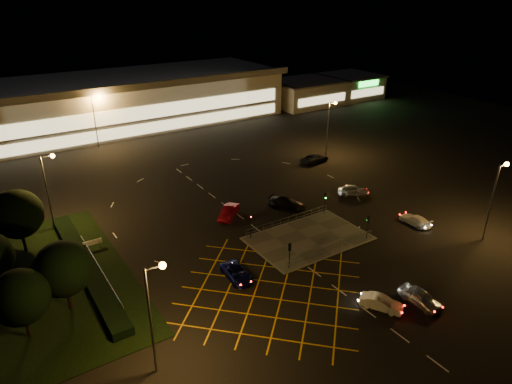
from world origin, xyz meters
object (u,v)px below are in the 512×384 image
car_approach_white (415,220)px  car_circ_red (229,212)px  signal_se (368,222)px  car_left_blue (237,273)px  car_far_dkgrey (287,203)px  car_near_silver (420,297)px  car_east_grey (315,158)px  car_queue_white (381,303)px  signal_ne (325,199)px  car_right_silver (353,190)px  signal_sw (290,251)px  signal_nw (251,222)px

car_approach_white → car_circ_red: bearing=-37.3°
signal_se → car_approach_white: bearing=175.2°
car_left_blue → car_far_dkgrey: bearing=40.4°
car_near_silver → car_east_grey: bearing=64.6°
signal_se → car_circ_red: signal_se is taller
car_near_silver → car_approach_white: size_ratio=1.03×
car_near_silver → car_approach_white: bearing=40.4°
car_queue_white → car_far_dkgrey: size_ratio=0.76×
car_approach_white → signal_ne: bearing=-46.3°
car_far_dkgrey → signal_se: bearing=-108.5°
car_circ_red → car_east_grey: (23.54, 10.17, -0.02)m
car_right_silver → car_approach_white: bearing=-144.7°
car_right_silver → car_east_grey: size_ratio=0.85×
car_near_silver → car_circ_red: size_ratio=0.96×
signal_sw → signal_ne: (12.00, 7.99, 0.00)m
signal_sw → signal_nw: 7.99m
car_right_silver → car_circ_red: size_ratio=0.98×
signal_nw → car_right_silver: 20.13m
signal_nw → car_far_dkgrey: signal_nw is taller
car_left_blue → car_far_dkgrey: 18.25m
signal_se → car_left_blue: size_ratio=0.66×
signal_se → car_queue_white: bearing=50.3°
signal_ne → car_left_blue: (-17.81, -6.41, -1.71)m
car_far_dkgrey → car_east_grey: size_ratio=0.98×
car_east_grey → signal_sw: bearing=126.8°
car_left_blue → car_right_silver: 27.23m
car_queue_white → car_approach_white: car_queue_white is taller
signal_se → car_left_blue: 17.96m
signal_sw → car_left_blue: signal_sw is taller
car_east_grey → car_approach_white: 25.57m
car_east_grey → car_near_silver: bearing=146.4°
signal_se → car_far_dkgrey: size_ratio=0.59×
signal_sw → car_left_blue: size_ratio=0.66×
signal_nw → car_right_silver: (19.91, 2.54, -1.58)m
car_left_blue → car_far_dkgrey: size_ratio=0.89×
signal_se → car_approach_white: size_ratio=0.71×
car_left_blue → car_queue_white: bearing=-48.4°
car_far_dkgrey → signal_nw: bearing=173.8°
signal_ne → car_left_blue: bearing=-160.2°
car_left_blue → car_right_silver: car_right_silver is taller
car_queue_white → car_east_grey: 40.66m
signal_ne → car_queue_white: bearing=-115.1°
car_far_dkgrey → car_right_silver: car_right_silver is taller
signal_se → signal_ne: same height
signal_nw → car_far_dkgrey: size_ratio=0.59×
signal_sw → signal_ne: same height
signal_nw → car_right_silver: size_ratio=0.68×
signal_se → signal_ne: 7.99m
signal_ne → car_right_silver: (7.91, 2.54, -1.58)m
car_circ_red → car_left_blue: bearing=-67.3°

